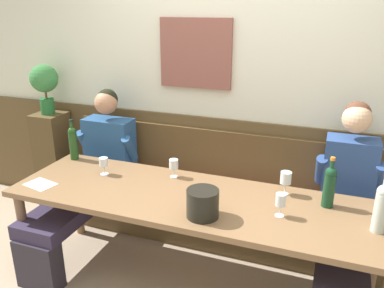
# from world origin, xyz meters

# --- Properties ---
(room_wall_back) EXTENTS (6.80, 0.12, 2.80)m
(room_wall_back) POSITION_xyz_m (-0.00, 1.09, 1.40)
(room_wall_back) COLOR silver
(room_wall_back) RESTS_ON ground
(wood_wainscot_panel) EXTENTS (6.80, 0.03, 1.04)m
(wood_wainscot_panel) POSITION_xyz_m (0.00, 1.04, 0.52)
(wood_wainscot_panel) COLOR brown
(wood_wainscot_panel) RESTS_ON ground
(wall_bench) EXTENTS (2.84, 0.42, 0.94)m
(wall_bench) POSITION_xyz_m (0.00, 0.83, 0.28)
(wall_bench) COLOR brown
(wall_bench) RESTS_ON ground
(dining_table) EXTENTS (2.54, 0.78, 0.73)m
(dining_table) POSITION_xyz_m (0.00, 0.17, 0.66)
(dining_table) COLOR brown
(dining_table) RESTS_ON ground
(person_center_left_seat) EXTENTS (0.54, 1.20, 1.26)m
(person_center_left_seat) POSITION_xyz_m (-1.03, 0.48, 0.61)
(person_center_left_seat) COLOR #28232E
(person_center_left_seat) RESTS_ON ground
(person_left_seat) EXTENTS (0.47, 1.20, 1.32)m
(person_left_seat) POSITION_xyz_m (0.98, 0.50, 0.65)
(person_left_seat) COLOR #363441
(person_left_seat) RESTS_ON ground
(ice_bucket) EXTENTS (0.20, 0.20, 0.18)m
(ice_bucket) POSITION_xyz_m (0.15, -0.04, 0.82)
(ice_bucket) COLOR black
(ice_bucket) RESTS_ON dining_table
(wine_bottle_amber_mid) EXTENTS (0.07, 0.07, 0.34)m
(wine_bottle_amber_mid) POSITION_xyz_m (0.85, 0.36, 0.88)
(wine_bottle_amber_mid) COLOR #143B23
(wine_bottle_amber_mid) RESTS_ON dining_table
(wine_bottle_green_tall) EXTENTS (0.07, 0.07, 0.34)m
(wine_bottle_green_tall) POSITION_xyz_m (-1.16, 0.47, 0.88)
(wine_bottle_green_tall) COLOR #1D4219
(wine_bottle_green_tall) RESTS_ON dining_table
(wine_bottle_clear_water) EXTENTS (0.08, 0.08, 0.36)m
(wine_bottle_clear_water) POSITION_xyz_m (1.13, 0.15, 0.89)
(wine_bottle_clear_water) COLOR #B8C4BA
(wine_bottle_clear_water) RESTS_ON dining_table
(wine_glass_right_end) EXTENTS (0.08, 0.08, 0.16)m
(wine_glass_right_end) POSITION_xyz_m (0.57, 0.43, 0.85)
(wine_glass_right_end) COLOR silver
(wine_glass_right_end) RESTS_ON dining_table
(wine_glass_by_bottle) EXTENTS (0.07, 0.07, 0.13)m
(wine_glass_by_bottle) POSITION_xyz_m (-0.76, 0.28, 0.82)
(wine_glass_by_bottle) COLOR silver
(wine_glass_by_bottle) RESTS_ON dining_table
(wine_glass_mid_right) EXTENTS (0.06, 0.06, 0.15)m
(wine_glass_mid_right) POSITION_xyz_m (0.59, 0.12, 0.84)
(wine_glass_mid_right) COLOR silver
(wine_glass_mid_right) RESTS_ON dining_table
(wine_glass_mid_left) EXTENTS (0.07, 0.07, 0.13)m
(wine_glass_mid_left) POSITION_xyz_m (1.16, 0.44, 0.82)
(wine_glass_mid_left) COLOR silver
(wine_glass_mid_left) RESTS_ON dining_table
(wine_glass_left_end) EXTENTS (0.07, 0.07, 0.14)m
(wine_glass_left_end) POSITION_xyz_m (-0.24, 0.43, 0.83)
(wine_glass_left_end) COLOR silver
(wine_glass_left_end) RESTS_ON dining_table
(tasting_sheet_left_guest) EXTENTS (0.24, 0.19, 0.00)m
(tasting_sheet_left_guest) POSITION_xyz_m (-1.09, -0.03, 0.73)
(tasting_sheet_left_guest) COLOR white
(tasting_sheet_left_guest) RESTS_ON dining_table
(corner_pedestal) EXTENTS (0.28, 0.28, 0.97)m
(corner_pedestal) POSITION_xyz_m (-1.72, 0.86, 0.48)
(corner_pedestal) COLOR #513D22
(corner_pedestal) RESTS_ON ground
(potted_plant) EXTENTS (0.26, 0.26, 0.47)m
(potted_plant) POSITION_xyz_m (-1.72, 0.86, 1.27)
(potted_plant) COLOR #215F2D
(potted_plant) RESTS_ON corner_pedestal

